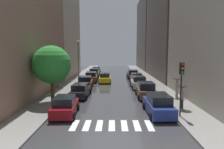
% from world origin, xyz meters
% --- Properties ---
extents(ground_plane, '(28.00, 72.00, 0.04)m').
position_xyz_m(ground_plane, '(0.00, 24.00, -0.02)').
color(ground_plane, '#343436').
extents(sidewalk_left, '(3.00, 72.00, 0.15)m').
position_xyz_m(sidewalk_left, '(-6.50, 24.00, 0.07)').
color(sidewalk_left, gray).
rests_on(sidewalk_left, ground).
extents(sidewalk_right, '(3.00, 72.00, 0.15)m').
position_xyz_m(sidewalk_right, '(6.50, 24.00, 0.07)').
color(sidewalk_right, gray).
rests_on(sidewalk_right, ground).
extents(crosswalk_stripes, '(5.85, 2.20, 0.01)m').
position_xyz_m(crosswalk_stripes, '(0.00, 2.68, 0.01)').
color(crosswalk_stripes, silver).
rests_on(crosswalk_stripes, ground).
extents(building_left_near, '(6.00, 21.26, 15.00)m').
position_xyz_m(building_left_near, '(-11.00, 10.93, 7.50)').
color(building_left_near, '#8C6B56').
rests_on(building_left_near, ground).
extents(building_left_mid, '(6.00, 16.35, 25.03)m').
position_xyz_m(building_left_mid, '(-11.00, 30.55, 12.51)').
color(building_left_mid, '#B2A38C').
rests_on(building_left_mid, ground).
extents(building_right_mid, '(6.00, 19.23, 22.97)m').
position_xyz_m(building_right_mid, '(11.00, 28.84, 11.49)').
color(building_right_mid, '#564C47').
rests_on(building_right_mid, ground).
extents(building_right_far, '(6.00, 19.71, 20.47)m').
position_xyz_m(building_right_far, '(11.00, 49.32, 10.23)').
color(building_right_far, '#564C47').
rests_on(building_right_far, ground).
extents(parked_car_left_nearest, '(2.16, 4.20, 1.62)m').
position_xyz_m(parked_car_left_nearest, '(-3.93, 5.05, 0.76)').
color(parked_car_left_nearest, maroon).
rests_on(parked_car_left_nearest, ground).
extents(parked_car_left_second, '(2.12, 4.80, 1.56)m').
position_xyz_m(parked_car_left_second, '(-3.72, 11.84, 0.73)').
color(parked_car_left_second, black).
rests_on(parked_car_left_second, ground).
extents(parked_car_left_third, '(2.25, 4.19, 1.75)m').
position_xyz_m(parked_car_left_third, '(-3.93, 17.34, 0.81)').
color(parked_car_left_third, brown).
rests_on(parked_car_left_third, ground).
extents(parked_car_left_fourth, '(2.28, 4.81, 1.70)m').
position_xyz_m(parked_car_left_fourth, '(-3.75, 23.75, 0.80)').
color(parked_car_left_fourth, brown).
rests_on(parked_car_left_fourth, ground).
extents(parked_car_left_fifth, '(2.08, 4.30, 1.78)m').
position_xyz_m(parked_car_left_fifth, '(-3.77, 29.63, 0.82)').
color(parked_car_left_fifth, '#474C51').
rests_on(parked_car_left_fifth, ground).
extents(parked_car_left_sixth, '(2.06, 4.19, 1.67)m').
position_xyz_m(parked_car_left_sixth, '(-3.79, 34.98, 0.78)').
color(parked_car_left_sixth, brown).
rests_on(parked_car_left_sixth, ground).
extents(parked_car_right_nearest, '(2.15, 4.82, 1.76)m').
position_xyz_m(parked_car_right_nearest, '(3.90, 5.29, 0.82)').
color(parked_car_right_nearest, navy).
rests_on(parked_car_right_nearest, ground).
extents(parked_car_right_second, '(2.15, 4.46, 1.78)m').
position_xyz_m(parked_car_right_second, '(3.83, 11.60, 0.83)').
color(parked_car_right_second, brown).
rests_on(parked_car_right_second, ground).
extents(parked_car_right_third, '(2.17, 4.14, 1.74)m').
position_xyz_m(parked_car_right_third, '(3.72, 17.49, 0.81)').
color(parked_car_right_third, '#B2B7BF').
rests_on(parked_car_right_third, ground).
extents(parked_car_right_fourth, '(2.11, 4.05, 1.59)m').
position_xyz_m(parked_car_right_fourth, '(3.97, 22.75, 0.75)').
color(parked_car_right_fourth, brown).
rests_on(parked_car_right_fourth, ground).
extents(parked_car_right_fifth, '(2.18, 4.44, 1.66)m').
position_xyz_m(parked_car_right_fifth, '(3.84, 27.99, 0.78)').
color(parked_car_right_fifth, black).
rests_on(parked_car_right_fifth, ground).
extents(taxi_midroad, '(2.19, 4.55, 1.81)m').
position_xyz_m(taxi_midroad, '(-1.36, 22.86, 0.76)').
color(taxi_midroad, yellow).
rests_on(taxi_midroad, ground).
extents(pedestrian_foreground, '(1.10, 1.10, 1.85)m').
position_xyz_m(pedestrian_foreground, '(-7.48, 17.13, 1.54)').
color(pedestrian_foreground, gray).
rests_on(pedestrian_foreground, sidewalk_left).
extents(pedestrian_near_tree, '(0.97, 0.97, 2.03)m').
position_xyz_m(pedestrian_near_tree, '(6.30, 6.58, 1.61)').
color(pedestrian_near_tree, black).
rests_on(pedestrian_near_tree, sidewalk_right).
extents(pedestrian_by_kerb, '(1.14, 1.14, 2.08)m').
position_xyz_m(pedestrian_by_kerb, '(7.25, 11.17, 1.72)').
color(pedestrian_by_kerb, gray).
rests_on(pedestrian_by_kerb, sidewalk_right).
extents(street_tree_left, '(3.81, 3.81, 5.74)m').
position_xyz_m(street_tree_left, '(-6.06, 8.79, 3.97)').
color(street_tree_left, '#513823').
rests_on(street_tree_left, sidewalk_left).
extents(traffic_light_right_corner, '(0.30, 0.42, 4.30)m').
position_xyz_m(traffic_light_right_corner, '(5.45, 4.37, 3.29)').
color(traffic_light_right_corner, black).
rests_on(traffic_light_right_corner, sidewalk_right).
extents(lamp_post_left, '(0.60, 0.28, 6.79)m').
position_xyz_m(lamp_post_left, '(-5.55, 21.49, 4.07)').
color(lamp_post_left, '#595B60').
rests_on(lamp_post_left, sidewalk_left).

